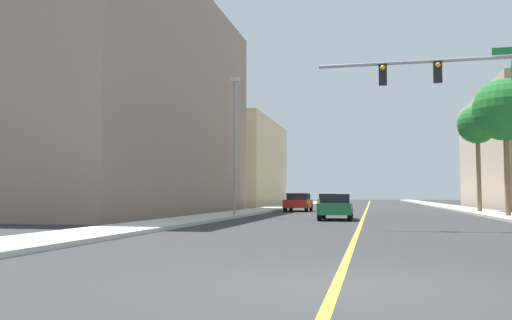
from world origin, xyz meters
name	(u,v)px	position (x,y,z in m)	size (l,w,h in m)	color
ground	(367,209)	(0.00, 42.00, 0.00)	(192.00, 192.00, 0.00)	#2D2D30
sidewalk_left	(277,208)	(-8.51, 42.00, 0.07)	(2.85, 168.00, 0.15)	beige
sidewalk_right	(463,209)	(8.51, 42.00, 0.07)	(2.85, 168.00, 0.15)	#B2ADA3
lane_marking_center	(367,209)	(0.00, 42.00, 0.00)	(0.16, 144.00, 0.01)	yellow
building_left_near	(123,102)	(-17.34, 27.02, 8.19)	(12.10, 27.64, 16.38)	gray
building_left_far	(215,164)	(-18.91, 55.23, 5.26)	(15.24, 19.92, 10.52)	beige
traffic_signal_mast	(485,96)	(4.84, 13.26, 5.15)	(9.12, 0.36, 6.87)	gray
street_lamp	(235,139)	(-7.59, 22.46, 4.75)	(0.56, 0.28, 8.35)	gray
palm_mid	(505,110)	(8.24, 24.87, 6.32)	(3.66, 3.66, 8.05)	brown
palm_far	(477,126)	(8.19, 32.88, 6.46)	(2.84, 2.84, 7.82)	brown
car_red	(298,202)	(-5.36, 34.37, 0.77)	(1.98, 3.89, 1.48)	red
car_green	(336,206)	(-1.40, 20.51, 0.73)	(1.80, 4.03, 1.39)	#196638
car_yellow	(328,201)	(-3.77, 44.17, 0.76)	(2.10, 4.46, 1.45)	gold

